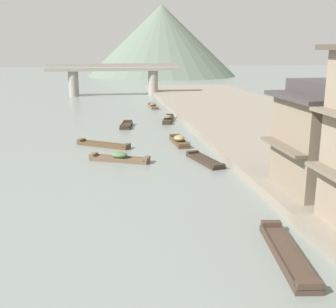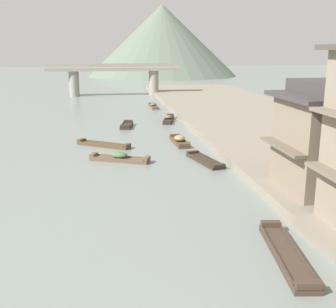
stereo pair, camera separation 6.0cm
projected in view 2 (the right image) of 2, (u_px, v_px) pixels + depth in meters
The scene contains 12 objects.
riverbank_right at pixel (292, 135), 40.25m from camera, with size 18.00×110.00×0.57m, color gray.
boat_moored_nearest at pixel (127, 125), 45.73m from camera, with size 1.67×3.61×0.52m.
boat_moored_second at pixel (169, 119), 49.52m from camera, with size 2.16×5.37×0.74m.
boat_moored_third at pixel (153, 106), 60.89m from camera, with size 1.01×5.06×0.70m.
boat_moored_far at pixel (104, 145), 36.70m from camera, with size 4.78×3.62×0.45m.
boat_midriver_drifting at pixel (205, 161), 31.60m from camera, with size 2.14×4.76×0.39m.
boat_midriver_upstream at pixel (120, 158), 31.83m from camera, with size 4.69×2.79×0.76m.
boat_upstream_distant at pixel (286, 254), 17.11m from camera, with size 1.74×5.62×0.50m.
boat_crossing_west at pixel (179, 141), 37.77m from camera, with size 1.23×4.49×0.77m.
house_waterfront_tall at pixel (325, 138), 23.11m from camera, with size 5.53×5.64×6.14m.
stone_bridge at pixel (114, 75), 75.66m from camera, with size 24.21×2.40×5.79m.
hill_far_west at pixel (162, 40), 131.36m from camera, with size 47.29×47.29×21.91m, color #5B6B5B.
Camera 2 is at (-1.56, -7.25, 8.43)m, focal length 44.23 mm.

